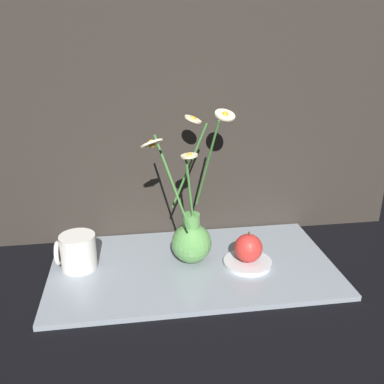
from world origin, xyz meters
name	(u,v)px	position (x,y,z in m)	size (l,w,h in m)	color
ground_plane	(193,269)	(0.00, 0.00, 0.00)	(6.00, 6.00, 0.00)	black
shelf	(193,267)	(0.00, 0.00, 0.01)	(0.64, 0.35, 0.01)	gray
backdrop_wall	(180,15)	(0.00, 0.19, 0.55)	(1.14, 0.02, 1.10)	#2D2823
vase_with_flowers	(190,236)	(0.00, 0.02, 0.08)	(0.23, 0.19, 0.34)	#59994C
yellow_mug	(77,252)	(-0.26, 0.03, 0.05)	(0.09, 0.08, 0.08)	silver
saucer_plate	(247,262)	(0.13, -0.02, 0.02)	(0.11, 0.11, 0.01)	silver
orange_fruit	(248,248)	(0.13, -0.02, 0.05)	(0.07, 0.07, 0.07)	red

